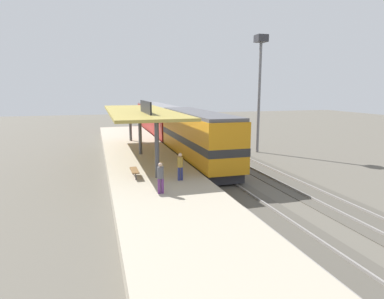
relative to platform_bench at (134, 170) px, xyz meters
name	(u,v)px	position (x,y,z in m)	size (l,w,h in m)	color
ground_plane	(212,160)	(8.00, 7.54, -1.34)	(120.00, 120.00, 0.00)	#5B564C
track_near	(192,161)	(6.00, 7.54, -1.31)	(3.20, 110.00, 0.16)	#4E4941
track_far	(238,158)	(10.60, 7.54, -1.31)	(3.20, 110.00, 0.16)	#4E4941
platform	(141,159)	(1.40, 7.54, -0.89)	(6.00, 44.00, 0.90)	#A89E89
station_canopy	(140,112)	(1.40, 7.44, 3.19)	(5.20, 18.00, 4.70)	#47474C
platform_bench	(134,170)	(0.00, 0.00, 0.00)	(0.44, 1.70, 0.50)	#333338
locomotive	(197,137)	(6.00, 5.87, 1.07)	(2.93, 14.43, 4.44)	#28282D
passenger_carriage_single	(158,120)	(6.00, 23.87, 0.97)	(2.90, 20.00, 4.24)	#28282D
light_mast	(260,69)	(13.80, 9.84, 7.05)	(1.10, 1.10, 11.70)	slate
person_waiting	(161,176)	(0.97, -3.77, 0.51)	(0.34, 0.34, 1.71)	#663375
person_walking	(180,165)	(2.64, -1.50, 0.51)	(0.34, 0.34, 1.71)	navy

